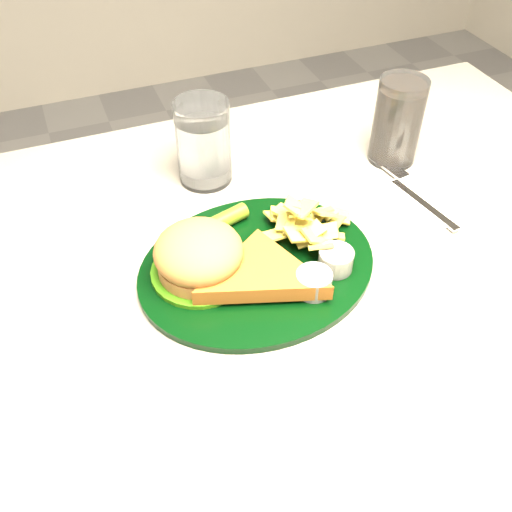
{
  "coord_description": "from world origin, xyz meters",
  "views": [
    {
      "loc": [
        -0.2,
        -0.47,
        1.27
      ],
      "look_at": [
        -0.02,
        -0.02,
        0.8
      ],
      "focal_mm": 40.0,
      "sensor_mm": 36.0,
      "label": 1
    }
  ],
  "objects_px": {
    "cola_glass": "(397,121)",
    "fork_napkin": "(420,200)",
    "table": "(265,421)",
    "dinner_plate": "(257,249)",
    "water_glass": "(203,143)"
  },
  "relations": [
    {
      "from": "dinner_plate",
      "to": "fork_napkin",
      "type": "bearing_deg",
      "value": 1.41
    },
    {
      "from": "dinner_plate",
      "to": "cola_glass",
      "type": "distance_m",
      "value": 0.33
    },
    {
      "from": "table",
      "to": "cola_glass",
      "type": "height_order",
      "value": "cola_glass"
    },
    {
      "from": "table",
      "to": "water_glass",
      "type": "relative_size",
      "value": 9.53
    },
    {
      "from": "table",
      "to": "dinner_plate",
      "type": "distance_m",
      "value": 0.41
    },
    {
      "from": "dinner_plate",
      "to": "fork_napkin",
      "type": "height_order",
      "value": "dinner_plate"
    },
    {
      "from": "table",
      "to": "dinner_plate",
      "type": "relative_size",
      "value": 3.9
    },
    {
      "from": "table",
      "to": "fork_napkin",
      "type": "height_order",
      "value": "fork_napkin"
    },
    {
      "from": "dinner_plate",
      "to": "cola_glass",
      "type": "height_order",
      "value": "cola_glass"
    },
    {
      "from": "water_glass",
      "to": "dinner_plate",
      "type": "bearing_deg",
      "value": -89.77
    },
    {
      "from": "cola_glass",
      "to": "fork_napkin",
      "type": "bearing_deg",
      "value": -100.41
    },
    {
      "from": "table",
      "to": "dinner_plate",
      "type": "height_order",
      "value": "dinner_plate"
    },
    {
      "from": "table",
      "to": "fork_napkin",
      "type": "bearing_deg",
      "value": 9.62
    },
    {
      "from": "table",
      "to": "fork_napkin",
      "type": "xyz_separation_m",
      "value": [
        0.25,
        0.04,
        0.38
      ]
    },
    {
      "from": "table",
      "to": "water_glass",
      "type": "distance_m",
      "value": 0.49
    }
  ]
}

